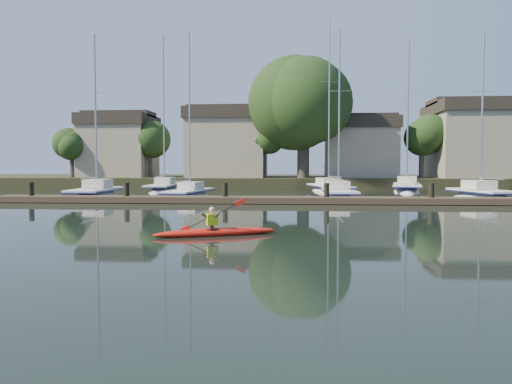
# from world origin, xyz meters

# --- Properties ---
(ground) EXTENTS (160.00, 160.00, 0.00)m
(ground) POSITION_xyz_m (0.00, 0.00, 0.00)
(ground) COLOR black
(ground) RESTS_ON ground
(kayak) EXTENTS (3.90, 2.00, 1.28)m
(kayak) POSITION_xyz_m (-1.37, 0.14, 0.15)
(kayak) COLOR #B5170D
(kayak) RESTS_ON ground
(dock) EXTENTS (34.00, 2.00, 1.80)m
(dock) POSITION_xyz_m (0.00, 14.00, 0.20)
(dock) COLOR #483829
(dock) RESTS_ON ground
(sailboat_0) EXTENTS (2.74, 8.09, 12.63)m
(sailboat_0) POSITION_xyz_m (-12.55, 18.00, -0.21)
(sailboat_0) COLOR white
(sailboat_0) RESTS_ON ground
(sailboat_1) EXTENTS (2.86, 7.87, 12.58)m
(sailboat_1) POSITION_xyz_m (-6.17, 18.68, -0.17)
(sailboat_1) COLOR white
(sailboat_1) RESTS_ON ground
(sailboat_3) EXTENTS (2.19, 7.83, 12.57)m
(sailboat_3) POSITION_xyz_m (4.11, 18.48, -0.19)
(sailboat_3) COLOR white
(sailboat_3) RESTS_ON ground
(sailboat_4) EXTENTS (3.39, 7.56, 12.40)m
(sailboat_4) POSITION_xyz_m (13.50, 18.56, -0.20)
(sailboat_4) COLOR white
(sailboat_4) RESTS_ON ground
(sailboat_5) EXTENTS (2.55, 9.05, 14.83)m
(sailboat_5) POSITION_xyz_m (-10.21, 27.19, -0.18)
(sailboat_5) COLOR white
(sailboat_5) RESTS_ON ground
(sailboat_6) EXTENTS (4.04, 10.12, 15.75)m
(sailboat_6) POSITION_xyz_m (4.04, 26.55, -0.18)
(sailboat_6) COLOR white
(sailboat_6) RESTS_ON ground
(sailboat_7) EXTENTS (4.05, 9.06, 14.15)m
(sailboat_7) POSITION_xyz_m (10.65, 27.78, -0.21)
(sailboat_7) COLOR white
(sailboat_7) RESTS_ON ground
(shore) EXTENTS (90.00, 25.25, 12.75)m
(shore) POSITION_xyz_m (1.61, 40.29, 3.23)
(shore) COLOR #273219
(shore) RESTS_ON ground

